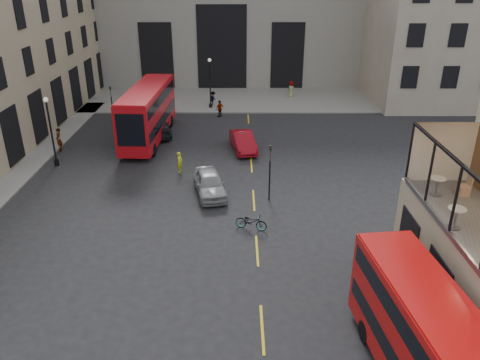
{
  "coord_description": "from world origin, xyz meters",
  "views": [
    {
      "loc": [
        -2.99,
        -15.32,
        13.87
      ],
      "look_at": [
        -2.91,
        8.59,
        3.0
      ],
      "focal_mm": 35.0,
      "sensor_mm": 36.0,
      "label": 1
    }
  ],
  "objects_px": {
    "street_lamp_a": "(52,136)",
    "cafe_table_far": "(437,184)",
    "cafe_chair_d": "(464,189)",
    "bus_far": "(148,111)",
    "car_c": "(160,128)",
    "bicycle": "(251,222)",
    "pedestrian_a": "(128,107)",
    "pedestrian_b": "(213,99)",
    "cyclist": "(180,162)",
    "traffic_light_far": "(112,101)",
    "bus_near": "(437,357)",
    "car_a": "(210,183)",
    "street_lamp_b": "(210,86)",
    "pedestrian_e": "(59,140)",
    "pedestrian_c": "(220,109)",
    "cafe_table_mid": "(456,215)",
    "pedestrian_d": "(291,89)",
    "traffic_light_near": "(270,166)",
    "car_b": "(243,142)"
  },
  "relations": [
    {
      "from": "street_lamp_a",
      "to": "cafe_table_far",
      "type": "distance_m",
      "value": 27.22
    },
    {
      "from": "cafe_chair_d",
      "to": "bus_far",
      "type": "bearing_deg",
      "value": 130.89
    },
    {
      "from": "car_c",
      "to": "cafe_chair_d",
      "type": "relative_size",
      "value": 5.09
    },
    {
      "from": "bicycle",
      "to": "pedestrian_a",
      "type": "bearing_deg",
      "value": 46.09
    },
    {
      "from": "pedestrian_b",
      "to": "bicycle",
      "type": "bearing_deg",
      "value": -148.57
    },
    {
      "from": "cyclist",
      "to": "car_c",
      "type": "bearing_deg",
      "value": 36.34
    },
    {
      "from": "bicycle",
      "to": "pedestrian_a",
      "type": "xyz_separation_m",
      "value": [
        -12.0,
        22.89,
        0.4
      ]
    },
    {
      "from": "traffic_light_far",
      "to": "pedestrian_a",
      "type": "height_order",
      "value": "traffic_light_far"
    },
    {
      "from": "traffic_light_far",
      "to": "bicycle",
      "type": "relative_size",
      "value": 2.02
    },
    {
      "from": "bus_near",
      "to": "cyclist",
      "type": "xyz_separation_m",
      "value": [
        -10.84,
        20.52,
        -1.5
      ]
    },
    {
      "from": "cafe_table_far",
      "to": "bus_far",
      "type": "bearing_deg",
      "value": 128.98
    },
    {
      "from": "traffic_light_far",
      "to": "cyclist",
      "type": "xyz_separation_m",
      "value": [
        7.66,
        -11.31,
        -1.64
      ]
    },
    {
      "from": "traffic_light_far",
      "to": "bus_near",
      "type": "height_order",
      "value": "bus_near"
    },
    {
      "from": "car_a",
      "to": "cyclist",
      "type": "bearing_deg",
      "value": 110.68
    },
    {
      "from": "street_lamp_b",
      "to": "pedestrian_e",
      "type": "bearing_deg",
      "value": -132.45
    },
    {
      "from": "bus_far",
      "to": "pedestrian_c",
      "type": "height_order",
      "value": "bus_far"
    },
    {
      "from": "cyclist",
      "to": "cafe_chair_d",
      "type": "relative_size",
      "value": 1.66
    },
    {
      "from": "cyclist",
      "to": "pedestrian_a",
      "type": "xyz_separation_m",
      "value": [
        -6.93,
        14.49,
        0.12
      ]
    },
    {
      "from": "cyclist",
      "to": "cafe_chair_d",
      "type": "distance_m",
      "value": 20.01
    },
    {
      "from": "pedestrian_b",
      "to": "cafe_table_far",
      "type": "bearing_deg",
      "value": -135.87
    },
    {
      "from": "street_lamp_b",
      "to": "bus_near",
      "type": "distance_m",
      "value": 39.0
    },
    {
      "from": "street_lamp_a",
      "to": "pedestrian_a",
      "type": "height_order",
      "value": "street_lamp_a"
    },
    {
      "from": "car_a",
      "to": "pedestrian_a",
      "type": "height_order",
      "value": "pedestrian_a"
    },
    {
      "from": "car_c",
      "to": "pedestrian_b",
      "type": "distance_m",
      "value": 10.81
    },
    {
      "from": "car_c",
      "to": "pedestrian_c",
      "type": "height_order",
      "value": "pedestrian_c"
    },
    {
      "from": "cafe_table_far",
      "to": "cafe_chair_d",
      "type": "bearing_deg",
      "value": -2.13
    },
    {
      "from": "street_lamp_b",
      "to": "cafe_table_far",
      "type": "bearing_deg",
      "value": -68.85
    },
    {
      "from": "bicycle",
      "to": "car_a",
      "type": "bearing_deg",
      "value": 48.19
    },
    {
      "from": "bicycle",
      "to": "cafe_table_far",
      "type": "distance_m",
      "value": 10.53
    },
    {
      "from": "pedestrian_c",
      "to": "car_c",
      "type": "bearing_deg",
      "value": 4.99
    },
    {
      "from": "traffic_light_far",
      "to": "cafe_table_mid",
      "type": "xyz_separation_m",
      "value": [
        20.43,
        -27.47,
        2.74
      ]
    },
    {
      "from": "traffic_light_far",
      "to": "cafe_chair_d",
      "type": "relative_size",
      "value": 4.04
    },
    {
      "from": "street_lamp_b",
      "to": "car_a",
      "type": "xyz_separation_m",
      "value": [
        1.08,
        -21.07,
        -1.62
      ]
    },
    {
      "from": "cyclist",
      "to": "pedestrian_b",
      "type": "distance_m",
      "value": 18.34
    },
    {
      "from": "street_lamp_a",
      "to": "cafe_table_mid",
      "type": "bearing_deg",
      "value": -37.93
    },
    {
      "from": "car_a",
      "to": "street_lamp_a",
      "type": "bearing_deg",
      "value": 145.17
    },
    {
      "from": "cafe_table_mid",
      "to": "cafe_chair_d",
      "type": "xyz_separation_m",
      "value": [
        1.61,
        2.86,
        -0.28
      ]
    },
    {
      "from": "street_lamp_a",
      "to": "cyclist",
      "type": "distance_m",
      "value": 9.88
    },
    {
      "from": "cafe_table_far",
      "to": "pedestrian_a",
      "type": "bearing_deg",
      "value": 125.92
    },
    {
      "from": "pedestrian_d",
      "to": "pedestrian_e",
      "type": "bearing_deg",
      "value": 90.58
    },
    {
      "from": "bus_near",
      "to": "cafe_chair_d",
      "type": "height_order",
      "value": "cafe_chair_d"
    },
    {
      "from": "traffic_light_far",
      "to": "pedestrian_e",
      "type": "height_order",
      "value": "traffic_light_far"
    },
    {
      "from": "bicycle",
      "to": "pedestrian_e",
      "type": "xyz_separation_m",
      "value": [
        -15.53,
        12.81,
        0.48
      ]
    },
    {
      "from": "street_lamp_b",
      "to": "traffic_light_near",
      "type": "bearing_deg",
      "value": -77.2
    },
    {
      "from": "pedestrian_d",
      "to": "traffic_light_far",
      "type": "bearing_deg",
      "value": 80.96
    },
    {
      "from": "car_b",
      "to": "pedestrian_c",
      "type": "distance_m",
      "value": 9.87
    },
    {
      "from": "cafe_chair_d",
      "to": "car_a",
      "type": "bearing_deg",
      "value": 141.41
    },
    {
      "from": "traffic_light_near",
      "to": "bus_near",
      "type": "relative_size",
      "value": 0.37
    },
    {
      "from": "street_lamp_b",
      "to": "cafe_chair_d",
      "type": "xyz_separation_m",
      "value": [
        13.04,
        -30.61,
        2.49
      ]
    },
    {
      "from": "cyclist",
      "to": "pedestrian_a",
      "type": "relative_size",
      "value": 0.87
    }
  ]
}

